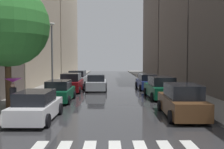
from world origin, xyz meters
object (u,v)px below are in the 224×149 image
parked_car_right_second (161,88)px  street_tree_left (7,25)px  lamp_post_left (52,51)px  parked_car_left_second (59,92)px  parked_car_right_third (147,82)px  parked_car_left_fourth (78,79)px  car_midroad (96,83)px  pedestrian_foreground (13,88)px  parked_car_left_third (71,83)px  parked_car_left_nearest (36,107)px  parked_car_right_nearest (182,102)px

parked_car_right_second → street_tree_left: bearing=115.1°
parked_car_right_second → lamp_post_left: bearing=67.9°
parked_car_left_second → parked_car_right_third: bearing=-45.1°
parked_car_right_second → parked_car_right_third: parked_car_right_second is taller
parked_car_left_fourth → parked_car_right_second: size_ratio=0.94×
parked_car_right_third → parked_car_left_second: bearing=133.4°
car_midroad → pedestrian_foreground: (-4.04, -11.27, 0.75)m
parked_car_left_third → lamp_post_left: size_ratio=0.65×
parked_car_left_nearest → car_midroad: (2.45, 12.41, 0.04)m
parked_car_left_second → lamp_post_left: bearing=17.9°
parked_car_left_nearest → parked_car_left_second: size_ratio=1.00×
parked_car_left_third → car_midroad: size_ratio=0.93×
parked_car_left_fourth → parked_car_left_second: bearing=-177.4°
parked_car_left_nearest → parked_car_left_fourth: bearing=1.3°
parked_car_left_nearest → lamp_post_left: size_ratio=0.65×
parked_car_right_second → parked_car_left_nearest: bearing=131.9°
pedestrian_foreground → car_midroad: bearing=68.5°
pedestrian_foreground → street_tree_left: street_tree_left is taller
parked_car_right_second → lamp_post_left: (-9.55, 3.63, 3.07)m
parked_car_left_third → parked_car_right_nearest: (7.51, -10.45, -0.00)m
parked_car_left_fourth → pedestrian_foreground: 16.10m
parked_car_left_second → pedestrian_foreground: size_ratio=2.16×
parked_car_right_second → car_midroad: 7.38m
parked_car_right_nearest → parked_car_right_third: size_ratio=0.98×
parked_car_left_fourth → parked_car_right_nearest: 18.07m
parked_car_left_second → parked_car_right_third: 10.78m
parked_car_left_nearest → car_midroad: 12.65m
parked_car_left_second → car_midroad: bearing=-19.9°
parked_car_left_second → parked_car_right_second: size_ratio=0.87×
street_tree_left → parked_car_right_second: bearing=26.4°
parked_car_left_second → street_tree_left: size_ratio=0.55×
parked_car_left_third → pedestrian_foreground: pedestrian_foreground is taller
parked_car_right_nearest → pedestrian_foreground: 9.24m
parked_car_left_nearest → lamp_post_left: lamp_post_left is taller
parked_car_left_second → parked_car_right_nearest: (7.59, -4.99, 0.09)m
parked_car_left_third → pedestrian_foreground: (-1.70, -10.07, 0.68)m
parked_car_left_third → parked_car_right_nearest: 12.87m
parked_car_right_third → parked_car_left_fourth: bearing=62.3°
pedestrian_foreground → lamp_post_left: (-0.08, 9.90, 2.36)m
parked_car_left_fourth → car_midroad: parked_car_left_fourth is taller
parked_car_right_second → parked_car_right_third: 5.94m
parked_car_right_second → street_tree_left: 12.18m
parked_car_left_second → lamp_post_left: (-1.70, 5.29, 3.14)m
parked_car_left_nearest → parked_car_left_second: bearing=1.0°
parked_car_left_third → parked_car_left_fourth: 5.94m
parked_car_left_nearest → car_midroad: bearing=-9.9°
car_midroad → lamp_post_left: (-4.12, -1.37, 3.11)m
parked_car_right_nearest → parked_car_left_fourth: bearing=26.4°
lamp_post_left → pedestrian_foreground: bearing=-89.6°
car_midroad → street_tree_left: bearing=154.1°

